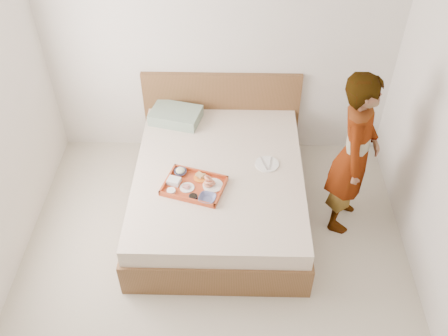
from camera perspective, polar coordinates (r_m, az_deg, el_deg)
ground at (r=4.37m, az=-1.24°, el=-14.40°), size 3.50×4.00×0.01m
ceiling at (r=2.60m, az=-2.14°, el=18.31°), size 3.50×4.00×0.01m
wall_back at (r=4.97m, az=-0.55°, el=14.29°), size 3.50×0.01×2.60m
bed at (r=4.79m, az=-0.57°, el=-2.55°), size 1.65×2.00×0.53m
headboard at (r=5.39m, az=-0.27°, el=6.41°), size 1.65×0.06×0.95m
pillow at (r=5.17m, az=-5.54°, el=6.00°), size 0.56×0.44×0.12m
tray at (r=4.43m, az=-3.44°, el=-2.03°), size 0.61×0.51×0.05m
prawn_plate at (r=4.43m, az=-1.28°, el=-2.01°), size 0.22×0.22×0.01m
navy_bowl_big at (r=4.31m, az=-1.92°, el=-3.49°), size 0.18×0.18×0.04m
sauce_dish at (r=4.33m, az=-3.55°, el=-3.33°), size 0.09×0.09×0.03m
meat_plate at (r=4.43m, az=-4.25°, el=-2.25°), size 0.16×0.16×0.01m
bread_plate at (r=4.51m, az=-2.69°, el=-1.11°), size 0.16×0.16×0.01m
salad_bowl at (r=4.56m, az=-5.00°, el=-0.46°), size 0.14×0.14×0.04m
plastic_tub at (r=4.47m, az=-5.74°, el=-1.50°), size 0.13×0.12×0.05m
cheese_round at (r=4.40m, az=-6.06°, el=-2.64°), size 0.09×0.09×0.03m
dinner_plate at (r=4.67m, az=4.94°, el=0.45°), size 0.22×0.22×0.01m
person at (r=4.48m, az=14.66°, el=1.47°), size 0.56×0.69×1.63m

